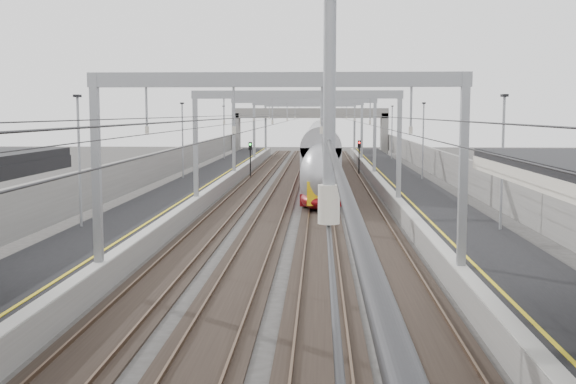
{
  "coord_description": "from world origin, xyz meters",
  "views": [
    {
      "loc": [
        1.44,
        -2.58,
        6.23
      ],
      "look_at": [
        0.0,
        29.88,
        2.66
      ],
      "focal_mm": 45.0,
      "sensor_mm": 36.0,
      "label": 1
    }
  ],
  "objects": [
    {
      "name": "overhead_line",
      "position": [
        0.0,
        51.62,
        6.14
      ],
      "size": [
        13.0,
        140.0,
        6.6
      ],
      "color": "gray",
      "rests_on": "platform_left"
    },
    {
      "name": "platform_left",
      "position": [
        -8.0,
        45.0,
        0.5
      ],
      "size": [
        4.0,
        120.0,
        1.0
      ],
      "primitive_type": "cube",
      "color": "black",
      "rests_on": "ground"
    },
    {
      "name": "signal_red_near",
      "position": [
        3.2,
        68.28,
        2.42
      ],
      "size": [
        0.32,
        0.32,
        3.48
      ],
      "color": "black",
      "rests_on": "ground"
    },
    {
      "name": "wall_right",
      "position": [
        11.2,
        45.0,
        1.6
      ],
      "size": [
        0.3,
        120.0,
        3.2
      ],
      "primitive_type": "cube",
      "color": "slate",
      "rests_on": "ground"
    },
    {
      "name": "signal_green",
      "position": [
        -5.2,
        65.91,
        2.42
      ],
      "size": [
        0.32,
        0.32,
        3.48
      ],
      "color": "black",
      "rests_on": "ground"
    },
    {
      "name": "train",
      "position": [
        1.5,
        64.19,
        2.09
      ],
      "size": [
        2.7,
        49.12,
        4.26
      ],
      "color": "maroon",
      "rests_on": "ground"
    },
    {
      "name": "wall_left",
      "position": [
        -11.2,
        45.0,
        1.6
      ],
      "size": [
        0.3,
        120.0,
        3.2
      ],
      "primitive_type": "cube",
      "color": "slate",
      "rests_on": "ground"
    },
    {
      "name": "platform_right",
      "position": [
        8.0,
        45.0,
        0.5
      ],
      "size": [
        4.0,
        120.0,
        1.0
      ],
      "primitive_type": "cube",
      "color": "black",
      "rests_on": "ground"
    },
    {
      "name": "signal_red_far",
      "position": [
        5.4,
        70.51,
        2.42
      ],
      "size": [
        0.32,
        0.32,
        3.48
      ],
      "color": "black",
      "rests_on": "ground"
    },
    {
      "name": "tracks",
      "position": [
        0.0,
        45.0,
        0.05
      ],
      "size": [
        11.4,
        140.0,
        0.2
      ],
      "color": "black",
      "rests_on": "ground"
    },
    {
      "name": "overbridge",
      "position": [
        0.0,
        100.0,
        5.31
      ],
      "size": [
        22.0,
        2.2,
        6.9
      ],
      "color": "slate",
      "rests_on": "ground"
    }
  ]
}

